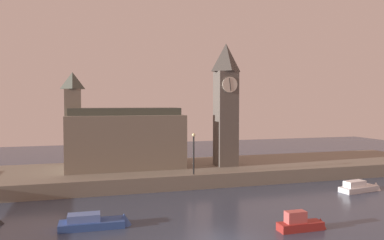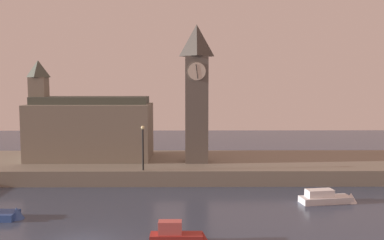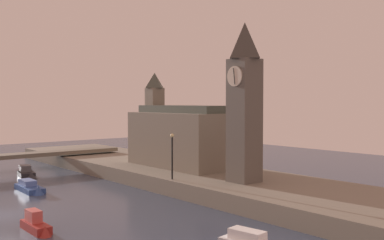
{
  "view_description": "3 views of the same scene",
  "coord_description": "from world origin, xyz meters",
  "views": [
    {
      "loc": [
        -8.58,
        -22.13,
        8.91
      ],
      "look_at": [
        3.04,
        17.82,
        6.97
      ],
      "focal_mm": 34.99,
      "sensor_mm": 36.0,
      "label": 1
    },
    {
      "loc": [
        6.6,
        -24.17,
        9.85
      ],
      "look_at": [
        6.97,
        17.93,
        6.0
      ],
      "focal_mm": 38.61,
      "sensor_mm": 36.0,
      "label": 2
    },
    {
      "loc": [
        35.84,
        -10.65,
        8.7
      ],
      "look_at": [
        5.8,
        14.09,
        7.15
      ],
      "focal_mm": 42.49,
      "sensor_mm": 36.0,
      "label": 3
    }
  ],
  "objects": [
    {
      "name": "clock_tower",
      "position": [
        7.46,
        18.81,
        8.91
      ],
      "size": [
        2.59,
        2.63,
        14.29
      ],
      "color": "#5B544C",
      "rests_on": "far_embankment"
    },
    {
      "name": "streetlamp",
      "position": [
        2.28,
        14.6,
        4.13
      ],
      "size": [
        0.36,
        0.36,
        4.27
      ],
      "color": "black",
      "rests_on": "far_embankment"
    },
    {
      "name": "boat_ferry_white",
      "position": [
        18.34,
        8.83,
        0.38
      ],
      "size": [
        4.99,
        2.04,
        1.35
      ],
      "color": "silver",
      "rests_on": "ground"
    },
    {
      "name": "parliament_hall",
      "position": [
        -4.38,
        20.96,
        4.87
      ],
      "size": [
        13.1,
        6.56,
        10.75
      ],
      "color": "slate",
      "rests_on": "far_embankment"
    },
    {
      "name": "far_embankment",
      "position": [
        0.0,
        20.0,
        0.75
      ],
      "size": [
        70.0,
        12.0,
        1.5
      ],
      "primitive_type": "cube",
      "color": "slate",
      "rests_on": "ground"
    },
    {
      "name": "boat_dinghy_red",
      "position": [
        6.09,
        0.43,
        0.46
      ],
      "size": [
        3.7,
        1.03,
        1.47
      ],
      "color": "maroon",
      "rests_on": "ground"
    },
    {
      "name": "boat_tour_blue",
      "position": [
        -7.49,
        5.03,
        0.36
      ],
      "size": [
        5.28,
        1.72,
        1.33
      ],
      "color": "#2D4C93",
      "rests_on": "ground"
    }
  ]
}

